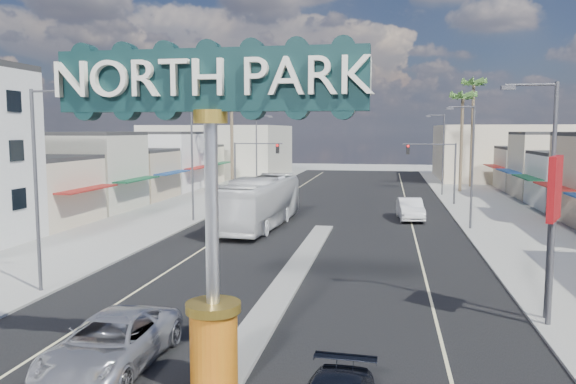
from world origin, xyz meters
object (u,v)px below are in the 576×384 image
at_px(streetlight_r_far, 442,150).
at_px(palm_right_mid, 463,101).
at_px(streetlight_l_mid, 194,158).
at_px(city_bus, 259,202).
at_px(traffic_signal_left, 252,159).
at_px(suv_left, 111,343).
at_px(streetlight_l_far, 258,149).
at_px(palm_right_far, 474,89).
at_px(traffic_signal_right, 436,161).
at_px(car_parked_right, 410,209).
at_px(gateway_sign, 211,180).
at_px(bank_pylon_sign, 554,198).
at_px(streetlight_r_near, 547,189).
at_px(streetlight_l_near, 39,180).
at_px(car_parked_left, 261,209).
at_px(streetlight_r_mid, 470,161).
at_px(palm_left_far, 231,93).

relative_size(streetlight_r_far, palm_right_mid, 0.74).
xyz_separation_m(streetlight_l_mid, city_bus, (5.60, -1.50, -3.18)).
distance_m(traffic_signal_left, suv_left, 41.41).
xyz_separation_m(streetlight_l_far, palm_right_far, (25.43, 10.00, 7.32)).
distance_m(streetlight_l_far, suv_left, 49.55).
height_order(traffic_signal_right, car_parked_right, traffic_signal_right).
height_order(gateway_sign, streetlight_r_far, gateway_sign).
xyz_separation_m(traffic_signal_right, bank_pylon_sign, (1.31, -34.72, 0.54)).
relative_size(streetlight_l_mid, streetlight_r_near, 1.00).
bearing_deg(streetlight_l_near, traffic_signal_left, 87.90).
relative_size(streetlight_r_far, car_parked_left, 1.72).
distance_m(palm_right_far, bank_pylon_sign, 53.46).
xyz_separation_m(palm_right_far, car_parked_right, (-8.56, -27.94, -11.51)).
xyz_separation_m(palm_right_far, car_parked_left, (-20.56, -29.93, -11.49)).
bearing_deg(palm_right_far, streetlight_r_mid, -98.12).
relative_size(traffic_signal_right, suv_left, 1.03).
bearing_deg(streetlight_r_near, palm_left_far, 120.36).
bearing_deg(palm_left_far, streetlight_l_far, 37.92).
distance_m(streetlight_l_near, car_parked_left, 22.98).
xyz_separation_m(car_parked_left, bank_pylon_sign, (16.05, -22.79, 3.92)).
relative_size(streetlight_l_near, streetlight_l_mid, 1.00).
bearing_deg(streetlight_l_far, streetlight_r_far, 0.00).
bearing_deg(palm_right_far, traffic_signal_left, -143.33).
height_order(gateway_sign, suv_left, gateway_sign).
height_order(palm_right_mid, palm_right_far, palm_right_far).
xyz_separation_m(gateway_sign, traffic_signal_right, (9.18, 42.02, -1.65)).
bearing_deg(bank_pylon_sign, streetlight_l_near, -159.40).
bearing_deg(traffic_signal_left, car_parked_right, -32.44).
bearing_deg(bank_pylon_sign, suv_left, -133.80).
relative_size(palm_right_mid, city_bus, 0.90).
bearing_deg(gateway_sign, traffic_signal_left, 102.33).
bearing_deg(bank_pylon_sign, streetlight_r_mid, 112.76).
distance_m(car_parked_left, car_parked_right, 12.17).
distance_m(traffic_signal_right, suv_left, 42.98).
relative_size(streetlight_l_mid, palm_right_far, 0.64).
xyz_separation_m(streetlight_r_mid, palm_right_mid, (2.57, 26.00, 5.54)).
relative_size(streetlight_l_mid, streetlight_r_far, 1.00).
height_order(streetlight_l_far, palm_right_far, palm_right_far).
bearing_deg(palm_right_far, city_bus, -120.63).
relative_size(gateway_sign, bank_pylon_sign, 1.47).
height_order(gateway_sign, bank_pylon_sign, gateway_sign).
height_order(gateway_sign, car_parked_right, gateway_sign).
bearing_deg(streetlight_l_mid, traffic_signal_right, 35.50).
xyz_separation_m(traffic_signal_right, car_parked_left, (-14.74, -11.93, -3.38)).
xyz_separation_m(gateway_sign, car_parked_left, (-5.56, 30.09, -5.03)).
xyz_separation_m(streetlight_l_near, car_parked_right, (16.88, 24.06, -4.19)).
bearing_deg(car_parked_left, traffic_signal_left, 105.41).
bearing_deg(traffic_signal_left, streetlight_r_mid, -35.50).
relative_size(gateway_sign, city_bus, 0.68).
xyz_separation_m(gateway_sign, bank_pylon_sign, (10.49, 7.30, -1.12)).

